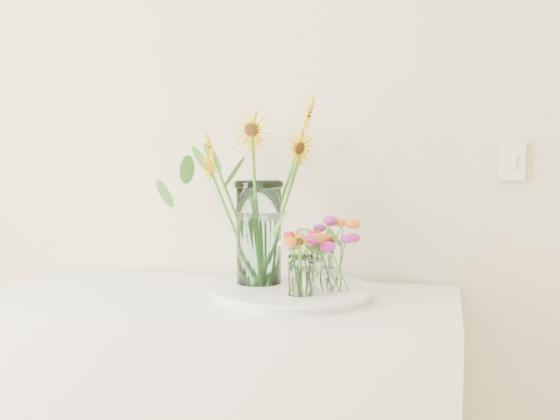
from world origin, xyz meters
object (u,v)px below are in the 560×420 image
object	(u,v)px
small_vase_a	(301,276)
small_vase_b	(329,271)
tray	(291,293)
mason_jar	(259,233)
small_vase_c	(321,265)

from	to	relation	value
small_vase_a	small_vase_b	xyz separation A→B (m)	(0.06, 0.09, 0.00)
tray	small_vase_a	size ratio (longest dim) A/B	3.87
tray	mason_jar	world-z (taller)	mason_jar
tray	small_vase_c	distance (m)	0.14
mason_jar	small_vase_a	world-z (taller)	mason_jar
tray	small_vase_c	world-z (taller)	small_vase_c
small_vase_a	small_vase_b	bearing A→B (deg)	54.52
small_vase_a	small_vase_c	bearing A→B (deg)	83.70
small_vase_b	small_vase_c	distance (m)	0.12
small_vase_a	small_vase_c	world-z (taller)	small_vase_a
mason_jar	small_vase_a	size ratio (longest dim) A/B	2.66
small_vase_a	small_vase_c	size ratio (longest dim) A/B	1.06
small_vase_b	small_vase_c	bearing A→B (deg)	111.07
tray	mason_jar	distance (m)	0.21
small_vase_c	small_vase_a	bearing A→B (deg)	-96.30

